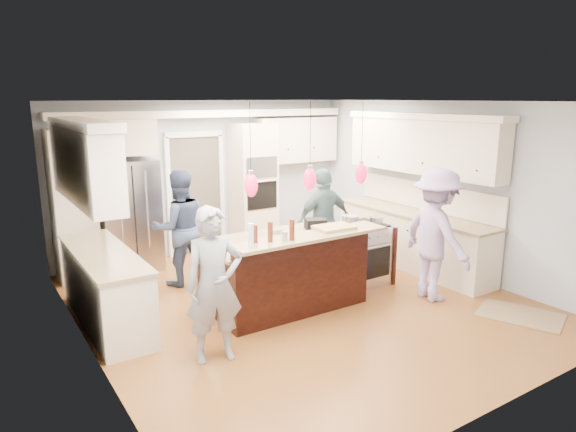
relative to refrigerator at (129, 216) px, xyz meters
name	(u,v)px	position (x,y,z in m)	size (l,w,h in m)	color
ground_plane	(302,302)	(1.55, -2.64, -0.90)	(6.00, 6.00, 0.00)	#9A5D2A
room_shell	(303,171)	(1.55, -2.64, 0.92)	(5.54, 6.04, 2.72)	#B2BCC6
refrigerator	(129,216)	(0.00, 0.00, 0.00)	(0.90, 0.70, 1.80)	#B7B7BC
oven_column	(253,187)	(2.30, 0.03, 0.25)	(0.72, 0.69, 2.30)	beige
back_upper_cabinets	(172,164)	(0.80, 0.12, 0.77)	(5.30, 0.61, 2.54)	beige
right_counter_run	(415,204)	(3.99, -2.34, 0.16)	(0.64, 3.10, 2.51)	beige
left_cabinets	(98,242)	(-0.89, -1.84, 0.16)	(0.64, 2.30, 2.51)	beige
kitchen_island	(284,270)	(1.30, -2.57, -0.41)	(2.10, 1.46, 1.12)	black
island_range	(360,254)	(2.71, -2.49, -0.44)	(0.82, 0.71, 0.92)	#B7B7BC
pendant_lights	(310,179)	(1.30, -3.15, 0.90)	(1.75, 0.15, 1.03)	black
person_bar_end	(214,285)	(-0.11, -3.42, -0.06)	(0.61, 0.40, 1.68)	gray
person_far_left	(180,228)	(0.45, -1.04, -0.04)	(0.84, 0.65, 1.73)	navy
person_far_right	(324,221)	(2.55, -1.79, -0.06)	(0.98, 0.41, 1.68)	slate
person_range_side	(436,235)	(3.17, -3.52, 0.02)	(1.19, 0.68, 1.84)	#A48CBD
floor_rug	(520,315)	(3.66, -4.55, -0.89)	(0.69, 1.00, 0.01)	#9A8054
water_bottle	(251,236)	(0.42, -3.26, 0.36)	(0.06, 0.06, 0.28)	silver
beer_bottle_a	(255,234)	(0.56, -3.12, 0.33)	(0.05, 0.05, 0.21)	#4E1D0E
beer_bottle_b	(292,230)	(0.97, -3.26, 0.35)	(0.06, 0.06, 0.25)	#4E1D0E
beer_bottle_c	(270,232)	(0.72, -3.18, 0.34)	(0.06, 0.06, 0.24)	#4E1D0E
drink_can	(285,236)	(0.88, -3.25, 0.28)	(0.06, 0.06, 0.12)	#B7B7BC
cutting_board	(334,227)	(1.72, -3.11, 0.24)	(0.48, 0.34, 0.04)	tan
pot_large	(350,220)	(2.55, -2.44, 0.09)	(0.24, 0.24, 0.14)	#B7B7BC
pot_small	(376,220)	(2.92, -2.60, 0.07)	(0.21, 0.21, 0.10)	#B7B7BC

